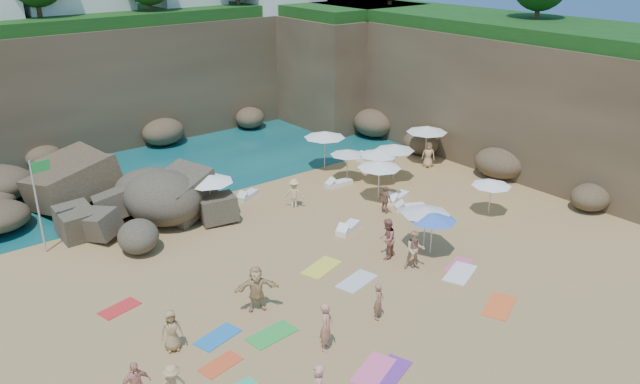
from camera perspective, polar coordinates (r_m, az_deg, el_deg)
ground at (r=27.87m, az=0.61°, el=-6.61°), size 120.00×120.00×0.00m
seawater at (r=53.04m, az=-20.35°, el=6.14°), size 120.00×120.00×0.00m
cliff_back at (r=48.20m, az=-16.73°, el=10.00°), size 44.00×8.00×8.00m
cliff_right at (r=44.70m, az=13.39°, el=9.43°), size 8.00×30.00×8.00m
cliff_corner at (r=51.53m, az=1.36°, el=11.65°), size 10.00×12.00×8.00m
rock_outcrop at (r=32.64m, az=-15.62°, el=-2.98°), size 8.11×6.75×2.85m
flag_pole at (r=30.47m, az=-24.32°, el=-0.17°), size 0.87×0.15×4.47m
parasol_0 at (r=31.99m, az=-10.14°, el=1.23°), size 2.50×2.50×2.37m
parasol_1 at (r=36.74m, az=2.52°, el=3.66°), size 2.03×2.03×1.92m
parasol_2 at (r=38.50m, az=0.43°, el=5.29°), size 2.57×2.57×2.43m
parasol_3 at (r=36.23m, az=5.44°, el=3.63°), size 2.25×2.25×2.13m
parasol_4 at (r=41.64m, az=14.29°, el=5.96°), size 2.62×2.62×2.48m
parasol_5 at (r=33.85m, az=5.45°, el=2.51°), size 2.40×2.40×2.27m
parasol_7 at (r=40.12m, az=9.75°, el=5.69°), size 2.59×2.59×2.45m
parasol_8 at (r=36.92m, az=6.84°, el=4.07°), size 2.35×2.35×2.23m
parasol_9 at (r=28.73m, az=9.67°, el=-1.68°), size 2.25×2.25×2.13m
parasol_10 at (r=28.32m, az=10.28°, el=-2.23°), size 2.18×2.18×2.06m
parasol_11 at (r=33.22m, az=15.42°, el=0.81°), size 2.03×2.03×1.92m
lounger_0 at (r=35.02m, az=-6.64°, el=-0.29°), size 1.62×1.14×0.24m
lounger_1 at (r=36.48m, az=1.73°, el=0.80°), size 1.71×0.72×0.26m
lounger_2 at (r=41.14m, az=4.39°, el=3.29°), size 1.90×1.04×0.28m
lounger_3 at (r=34.67m, az=7.05°, el=-0.52°), size 1.91×1.10×0.28m
lounger_4 at (r=33.59m, az=8.21°, el=-1.37°), size 1.72×1.24×0.26m
lounger_5 at (r=30.92m, az=2.58°, el=-3.30°), size 1.77×1.19×0.26m
towel_1 at (r=21.77m, az=4.92°, el=-15.93°), size 2.04×1.53×0.03m
towel_2 at (r=22.20m, az=-9.06°, el=-15.31°), size 1.58×1.01×0.03m
towel_5 at (r=26.59m, az=3.38°, el=-8.14°), size 2.04×1.35×0.03m
towel_6 at (r=21.76m, az=6.42°, el=-16.03°), size 1.93×1.39×0.03m
towel_7 at (r=25.98m, az=-17.84°, el=-10.09°), size 1.69×1.11×0.03m
towel_8 at (r=23.50m, az=-9.32°, el=-12.94°), size 1.85×1.24×0.03m
towel_9 at (r=28.40m, az=12.59°, el=-6.57°), size 1.77×1.26×0.03m
towel_10 at (r=25.89m, az=16.07°, el=-9.98°), size 2.16×1.65×0.03m
towel_11 at (r=23.40m, az=-4.40°, el=-12.86°), size 1.91×1.07×0.03m
towel_12 at (r=27.58m, az=0.15°, el=-6.90°), size 2.12×1.49×0.03m
towel_13 at (r=27.80m, az=12.69°, el=-7.24°), size 2.14×1.60×0.03m
person_stand_0 at (r=22.14m, az=0.60°, el=-12.20°), size 0.80×0.75×1.84m
person_stand_1 at (r=28.12m, az=6.13°, el=-4.28°), size 1.17×1.10×1.91m
person_stand_2 at (r=33.25m, az=-2.37°, el=-0.12°), size 1.05×1.05×1.63m
person_stand_3 at (r=32.74m, az=5.99°, el=-0.71°), size 0.41×0.90×1.50m
person_stand_4 at (r=39.78m, az=9.88°, el=3.38°), size 0.83×0.90×1.64m
person_stand_5 at (r=33.98m, az=-14.76°, el=-0.42°), size 1.49×0.60×1.56m
person_lie_2 at (r=23.08m, az=-13.29°, el=-13.45°), size 1.17×1.70×0.41m
person_lie_3 at (r=24.72m, az=-5.78°, el=-10.15°), size 2.33×2.40×0.49m
person_lie_4 at (r=24.22m, az=5.34°, el=-11.09°), size 1.16×1.53×0.35m
person_lie_5 at (r=27.68m, az=8.61°, el=-6.32°), size 1.74×1.93×0.67m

